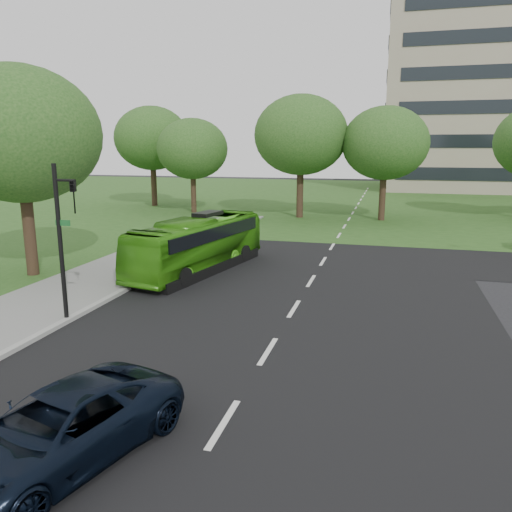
{
  "coord_description": "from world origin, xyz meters",
  "views": [
    {
      "loc": [
        3.16,
        -15.09,
        5.77
      ],
      "look_at": [
        -1.79,
        3.34,
        1.6
      ],
      "focal_mm": 35.0,
      "sensor_mm": 36.0,
      "label": 1
    }
  ],
  "objects_px": {
    "suv": "(60,429)",
    "traffic_light": "(64,231)",
    "tree_park_a": "(192,149)",
    "tree_park_b": "(301,135)",
    "tree_park_c": "(385,143)",
    "tree_side_near": "(20,135)",
    "bus": "(198,244)",
    "tree_park_f": "(152,138)"
  },
  "relations": [
    {
      "from": "tree_park_b",
      "to": "traffic_light",
      "type": "bearing_deg",
      "value": -96.1
    },
    {
      "from": "tree_park_b",
      "to": "tree_park_a",
      "type": "bearing_deg",
      "value": 175.7
    },
    {
      "from": "tree_park_c",
      "to": "tree_side_near",
      "type": "xyz_separation_m",
      "value": [
        -15.17,
        -22.26,
        0.24
      ]
    },
    {
      "from": "tree_park_a",
      "to": "tree_park_c",
      "type": "relative_size",
      "value": 0.93
    },
    {
      "from": "tree_park_b",
      "to": "suv",
      "type": "bearing_deg",
      "value": -87.29
    },
    {
      "from": "suv",
      "to": "bus",
      "type": "bearing_deg",
      "value": 117.87
    },
    {
      "from": "tree_park_b",
      "to": "tree_side_near",
      "type": "xyz_separation_m",
      "value": [
        -8.5,
        -22.2,
        -0.42
      ]
    },
    {
      "from": "tree_park_a",
      "to": "traffic_light",
      "type": "xyz_separation_m",
      "value": [
        6.87,
        -28.05,
        -2.52
      ]
    },
    {
      "from": "tree_park_f",
      "to": "suv",
      "type": "height_order",
      "value": "tree_park_f"
    },
    {
      "from": "tree_park_c",
      "to": "tree_park_a",
      "type": "bearing_deg",
      "value": 177.63
    },
    {
      "from": "tree_park_a",
      "to": "tree_park_c",
      "type": "xyz_separation_m",
      "value": [
        16.46,
        -0.68,
        0.44
      ]
    },
    {
      "from": "tree_park_f",
      "to": "traffic_light",
      "type": "height_order",
      "value": "tree_park_f"
    },
    {
      "from": "tree_side_near",
      "to": "bus",
      "type": "xyz_separation_m",
      "value": [
        7.11,
        2.74,
        -5.03
      ]
    },
    {
      "from": "tree_park_b",
      "to": "tree_side_near",
      "type": "bearing_deg",
      "value": -110.95
    },
    {
      "from": "tree_park_f",
      "to": "suv",
      "type": "relative_size",
      "value": 1.98
    },
    {
      "from": "tree_park_b",
      "to": "suv",
      "type": "relative_size",
      "value": 2.03
    },
    {
      "from": "tree_park_a",
      "to": "tree_park_b",
      "type": "height_order",
      "value": "tree_park_b"
    },
    {
      "from": "tree_park_a",
      "to": "tree_side_near",
      "type": "relative_size",
      "value": 0.89
    },
    {
      "from": "suv",
      "to": "tree_park_a",
      "type": "bearing_deg",
      "value": 124.38
    },
    {
      "from": "tree_side_near",
      "to": "tree_park_b",
      "type": "bearing_deg",
      "value": 69.05
    },
    {
      "from": "tree_park_a",
      "to": "tree_park_b",
      "type": "relative_size",
      "value": 0.83
    },
    {
      "from": "tree_side_near",
      "to": "traffic_light",
      "type": "bearing_deg",
      "value": -42.46
    },
    {
      "from": "tree_park_a",
      "to": "bus",
      "type": "relative_size",
      "value": 0.91
    },
    {
      "from": "tree_park_c",
      "to": "suv",
      "type": "height_order",
      "value": "tree_park_c"
    },
    {
      "from": "tree_park_b",
      "to": "tree_park_f",
      "type": "xyz_separation_m",
      "value": [
        -15.61,
        4.66,
        -0.11
      ]
    },
    {
      "from": "tree_park_b",
      "to": "bus",
      "type": "relative_size",
      "value": 1.09
    },
    {
      "from": "tree_park_c",
      "to": "suv",
      "type": "bearing_deg",
      "value": -98.44
    },
    {
      "from": "tree_park_c",
      "to": "bus",
      "type": "distance_m",
      "value": 21.66
    },
    {
      "from": "bus",
      "to": "suv",
      "type": "xyz_separation_m",
      "value": [
        3.0,
        -14.57,
        -0.59
      ]
    },
    {
      "from": "tree_park_b",
      "to": "tree_park_c",
      "type": "bearing_deg",
      "value": 0.47
    },
    {
      "from": "tree_park_a",
      "to": "tree_park_c",
      "type": "distance_m",
      "value": 16.48
    },
    {
      "from": "tree_park_b",
      "to": "tree_side_near",
      "type": "height_order",
      "value": "tree_park_b"
    },
    {
      "from": "suv",
      "to": "traffic_light",
      "type": "distance_m",
      "value": 8.47
    },
    {
      "from": "suv",
      "to": "traffic_light",
      "type": "relative_size",
      "value": 0.93
    },
    {
      "from": "tree_park_f",
      "to": "traffic_light",
      "type": "relative_size",
      "value": 1.84
    },
    {
      "from": "tree_park_a",
      "to": "tree_park_b",
      "type": "distance_m",
      "value": 9.88
    },
    {
      "from": "traffic_light",
      "to": "suv",
      "type": "bearing_deg",
      "value": -65.31
    },
    {
      "from": "tree_side_near",
      "to": "suv",
      "type": "xyz_separation_m",
      "value": [
        10.11,
        -11.84,
        -5.62
      ]
    },
    {
      "from": "tree_park_f",
      "to": "suv",
      "type": "xyz_separation_m",
      "value": [
        17.23,
        -38.71,
        -5.92
      ]
    },
    {
      "from": "tree_park_f",
      "to": "bus",
      "type": "height_order",
      "value": "tree_park_f"
    },
    {
      "from": "tree_park_f",
      "to": "tree_side_near",
      "type": "distance_m",
      "value": 27.8
    },
    {
      "from": "tree_park_c",
      "to": "tree_side_near",
      "type": "bearing_deg",
      "value": -124.28
    }
  ]
}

